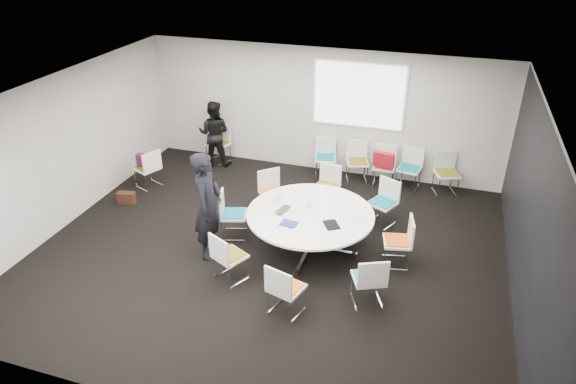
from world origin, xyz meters
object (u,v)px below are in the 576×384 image
(chair_back_b, at_px, (357,169))
(chair_ring_c, at_px, (326,195))
(chair_ring_g, at_px, (286,297))
(brown_bag, at_px, (126,198))
(person_back, at_px, (214,133))
(chair_ring_e, at_px, (234,222))
(chair_ring_a, at_px, (397,250))
(chair_ring_h, at_px, (368,288))
(chair_ring_d, at_px, (273,201))
(chair_ring_b, at_px, (382,211))
(chair_back_e, at_px, (445,181))
(chair_ring_f, at_px, (230,265))
(person_main, at_px, (208,206))
(chair_spare_left, at_px, (149,175))
(conference_table, at_px, (310,223))
(chair_back_d, at_px, (409,176))
(chair_back_c, at_px, (383,173))
(chair_person_back, at_px, (219,150))
(laptop, at_px, (285,211))
(maroon_bag, at_px, (146,161))
(cup, at_px, (309,204))
(chair_back_a, at_px, (325,165))

(chair_back_b, bearing_deg, chair_ring_c, 57.55)
(chair_ring_g, relative_size, brown_bag, 2.44)
(person_back, bearing_deg, chair_ring_e, 111.78)
(chair_ring_a, bearing_deg, chair_ring_h, 153.29)
(chair_ring_d, xyz_separation_m, chair_ring_g, (1.13, -2.67, 0.00))
(chair_ring_b, distance_m, chair_ring_e, 2.82)
(chair_back_e, xyz_separation_m, person_back, (-5.24, -0.17, 0.50))
(chair_ring_f, bearing_deg, chair_ring_e, 137.38)
(person_main, bearing_deg, chair_ring_c, -41.39)
(chair_ring_a, distance_m, person_main, 3.25)
(chair_ring_f, bearing_deg, chair_ring_g, 3.45)
(chair_ring_b, xyz_separation_m, person_main, (-2.68, -1.89, 0.68))
(chair_ring_b, relative_size, person_back, 0.57)
(chair_ring_g, relative_size, person_back, 0.57)
(chair_ring_d, xyz_separation_m, chair_ring_f, (0.03, -2.19, 0.00))
(chair_ring_b, height_order, brown_bag, chair_ring_b)
(person_back, bearing_deg, chair_ring_g, 116.75)
(chair_spare_left, bearing_deg, chair_ring_d, -72.06)
(conference_table, height_order, chair_ring_g, chair_ring_g)
(chair_ring_b, bearing_deg, chair_ring_a, 134.92)
(chair_ring_a, relative_size, chair_ring_c, 1.00)
(person_back, relative_size, brown_bag, 4.30)
(person_main, bearing_deg, chair_back_e, -53.44)
(chair_back_b, distance_m, chair_back_d, 1.13)
(chair_spare_left, distance_m, person_back, 1.82)
(chair_ring_h, bearing_deg, chair_back_e, 52.63)
(chair_ring_a, distance_m, chair_ring_f, 2.80)
(conference_table, height_order, chair_ring_a, chair_ring_a)
(chair_ring_d, bearing_deg, chair_ring_g, 70.48)
(chair_ring_e, bearing_deg, chair_back_c, 123.91)
(chair_person_back, bearing_deg, laptop, 153.79)
(chair_ring_a, xyz_separation_m, person_main, (-3.10, -0.67, 0.68))
(chair_ring_b, relative_size, chair_ring_e, 1.00)
(chair_ring_d, bearing_deg, chair_person_back, -85.89)
(chair_ring_b, relative_size, chair_ring_g, 1.00)
(chair_ring_c, height_order, chair_ring_f, same)
(chair_ring_f, relative_size, chair_ring_h, 1.00)
(person_back, bearing_deg, maroon_bag, 50.54)
(chair_back_d, bearing_deg, chair_ring_d, 49.27)
(chair_back_b, bearing_deg, person_back, -14.78)
(chair_ring_a, height_order, chair_person_back, same)
(laptop, bearing_deg, chair_back_b, 0.44)
(chair_ring_d, bearing_deg, chair_ring_b, 144.94)
(chair_person_back, distance_m, brown_bag, 2.64)
(chair_back_c, height_order, chair_spare_left, same)
(chair_ring_c, relative_size, chair_back_e, 1.00)
(cup, bearing_deg, chair_back_a, 97.55)
(conference_table, bearing_deg, chair_ring_b, 48.71)
(chair_ring_h, bearing_deg, chair_ring_f, 158.60)
(chair_back_b, relative_size, person_main, 0.46)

